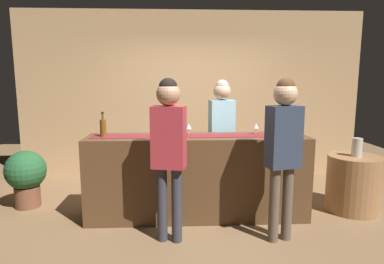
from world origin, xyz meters
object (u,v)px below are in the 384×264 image
Objects in this scene: bartender at (222,127)px; potted_plant_tall at (26,175)px; wine_glass_mid_counter at (162,128)px; customer_sipping at (283,142)px; wine_bottle_clear at (295,126)px; customer_browsing at (169,142)px; wine_glass_near_customer at (256,126)px; wine_bottle_green at (281,127)px; vase_on_side_table at (357,147)px; round_side_table at (353,183)px; wine_bottle_amber at (103,128)px; wine_glass_far_end at (189,127)px.

potted_plant_tall is (-2.68, -0.15, -0.62)m from bartender.
customer_sipping reaches higher than wine_glass_mid_counter.
wine_bottle_clear is 1.69m from customer_browsing.
wine_glass_near_customer is 0.08× the size of customer_sipping.
wine_bottle_green reaches higher than wine_glass_near_customer.
wine_bottle_green is at bearing 59.96° from customer_sipping.
wine_bottle_clear is 1.26× the size of vase_on_side_table.
wine_glass_mid_counter is at bearing -174.74° from wine_glass_near_customer.
wine_glass_near_customer reaches higher than round_side_table.
wine_bottle_clear is 0.90m from vase_on_side_table.
bartender is (-0.84, 0.57, -0.08)m from wine_bottle_clear.
wine_bottle_green is 0.18× the size of bartender.
wine_bottle_clear is at bearing 135.98° from bartender.
customer_sipping is (1.99, -0.66, -0.07)m from wine_bottle_amber.
wine_bottle_clear is (0.19, 0.04, 0.00)m from wine_bottle_green.
wine_glass_mid_counter is at bearing -1.29° from wine_bottle_amber.
customer_browsing reaches higher than wine_glass_mid_counter.
round_side_table is (2.50, 0.13, -0.77)m from wine_glass_mid_counter.
customer_sipping is at bearing -118.35° from wine_bottle_clear.
customer_sipping reaches higher than wine_bottle_green.
wine_bottle_amber is 1.26× the size of vase_on_side_table.
wine_glass_mid_counter is 0.18× the size of potted_plant_tall.
wine_bottle_green is 1.46m from wine_glass_mid_counter.
round_side_table is (1.04, 0.13, -0.78)m from wine_bottle_green.
wine_glass_far_end is 1.21m from customer_sipping.
customer_sipping reaches higher than customer_browsing.
wine_bottle_amber is at bearing 147.12° from customer_sipping.
customer_sipping is 3.40m from potted_plant_tall.
wine_bottle_clear is at bearing 35.27° from customer_browsing.
vase_on_side_table is (2.41, 0.71, -0.22)m from customer_browsing.
wine_glass_near_customer and wine_glass_mid_counter have the same top height.
bartender reaches higher than vase_on_side_table.
wine_glass_near_customer is 0.08× the size of customer_browsing.
bartender is 2.75m from potted_plant_tall.
bartender reaches higher than wine_glass_near_customer.
bartender reaches higher than wine_bottle_clear.
customer_browsing is 2.32m from potted_plant_tall.
wine_glass_far_end is at bearing 84.56° from customer_browsing.
wine_bottle_green is 0.68m from customer_sipping.
wine_bottle_green is 3.43m from potted_plant_tall.
wine_glass_mid_counter is at bearing -162.93° from wine_glass_far_end.
wine_glass_far_end is (-1.14, 0.10, -0.01)m from wine_bottle_green.
wine_glass_mid_counter is (0.71, -0.02, -0.01)m from wine_bottle_amber.
wine_bottle_amber is 3.31m from round_side_table.
wine_glass_mid_counter is (-1.65, -0.03, -0.01)m from wine_bottle_clear.
wine_bottle_clear reaches higher than wine_glass_far_end.
wine_glass_near_customer and wine_glass_far_end have the same top height.
customer_browsing is 2.62m from round_side_table.
vase_on_side_table reaches higher than round_side_table.
round_side_table is (2.41, 0.73, -0.71)m from customer_browsing.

